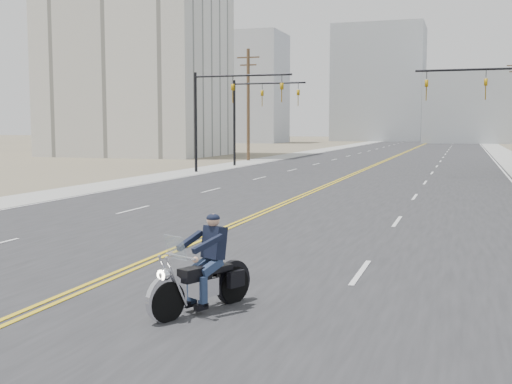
{
  "coord_description": "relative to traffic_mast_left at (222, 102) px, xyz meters",
  "views": [
    {
      "loc": [
        7.09,
        -9.87,
        3.21
      ],
      "look_at": [
        2.2,
        5.18,
        1.6
      ],
      "focal_mm": 45.0,
      "sensor_mm": 36.0,
      "label": 1
    }
  ],
  "objects": [
    {
      "name": "ground_plane",
      "position": [
        8.98,
        -32.0,
        -4.94
      ],
      "size": [
        400.0,
        400.0,
        0.0
      ],
      "primitive_type": "plane",
      "color": "#776D56",
      "rests_on": "ground"
    },
    {
      "name": "road",
      "position": [
        8.98,
        38.0,
        -4.93
      ],
      "size": [
        20.0,
        200.0,
        0.01
      ],
      "primitive_type": "cube",
      "color": "#303033",
      "rests_on": "ground"
    },
    {
      "name": "sidewalk_left",
      "position": [
        -2.52,
        38.0,
        -4.93
      ],
      "size": [
        3.0,
        200.0,
        0.01
      ],
      "primitive_type": "cube",
      "color": "#A5A5A0",
      "rests_on": "ground"
    },
    {
      "name": "sidewalk_right",
      "position": [
        20.48,
        38.0,
        -4.93
      ],
      "size": [
        3.0,
        200.0,
        0.01
      ],
      "primitive_type": "cube",
      "color": "#A5A5A0",
      "rests_on": "ground"
    },
    {
      "name": "traffic_mast_left",
      "position": [
        0.0,
        0.0,
        0.0
      ],
      "size": [
        7.1,
        0.26,
        7.0
      ],
      "color": "black",
      "rests_on": "ground"
    },
    {
      "name": "traffic_mast_right",
      "position": [
        17.95,
        0.0,
        0.0
      ],
      "size": [
        7.1,
        0.26,
        7.0
      ],
      "color": "black",
      "rests_on": "ground"
    },
    {
      "name": "traffic_mast_far",
      "position": [
        -0.33,
        8.0,
        -0.06
      ],
      "size": [
        6.1,
        0.26,
        7.0
      ],
      "color": "black",
      "rests_on": "ground"
    },
    {
      "name": "utility_pole_left",
      "position": [
        -3.52,
        16.0,
        0.54
      ],
      "size": [
        2.2,
        0.3,
        10.5
      ],
      "color": "brown",
      "rests_on": "ground"
    },
    {
      "name": "apartment_block",
      "position": [
        -19.02,
        23.0,
        10.06
      ],
      "size": [
        18.0,
        14.0,
        30.0
      ],
      "primitive_type": "cube",
      "color": "silver",
      "rests_on": "ground"
    },
    {
      "name": "haze_bldg_a",
      "position": [
        -26.02,
        83.0,
        6.06
      ],
      "size": [
        14.0,
        12.0,
        22.0
      ],
      "primitive_type": "cube",
      "color": "#B7BCC6",
      "rests_on": "ground"
    },
    {
      "name": "haze_bldg_b",
      "position": [
        16.98,
        93.0,
        2.06
      ],
      "size": [
        18.0,
        14.0,
        14.0
      ],
      "primitive_type": "cube",
      "color": "#ADB2B7",
      "rests_on": "ground"
    },
    {
      "name": "haze_bldg_d",
      "position": [
        -3.02,
        108.0,
        8.06
      ],
      "size": [
        20.0,
        15.0,
        26.0
      ],
      "primitive_type": "cube",
      "color": "#ADB2B7",
      "rests_on": "ground"
    },
    {
      "name": "haze_bldg_f",
      "position": [
        -41.02,
        98.0,
        3.06
      ],
      "size": [
        12.0,
        12.0,
        16.0
      ],
      "primitive_type": "cube",
      "color": "#ADB2B7",
      "rests_on": "ground"
    },
    {
      "name": "motorcyclist",
      "position": [
        11.8,
        -31.82,
        -4.09
      ],
      "size": [
        1.75,
        2.37,
        1.7
      ],
      "primitive_type": null,
      "rotation": [
        0.0,
        0.0,
        2.71
      ],
      "color": "black",
      "rests_on": "ground"
    }
  ]
}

